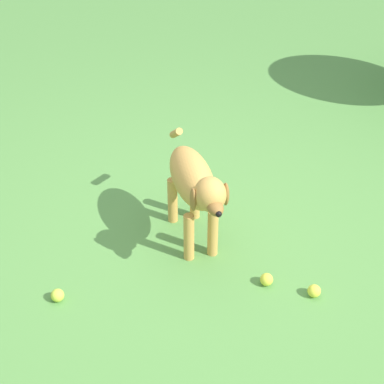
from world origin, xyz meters
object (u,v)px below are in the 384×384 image
object	(u,v)px
tennis_ball_1	(314,291)
tennis_ball_2	(267,279)
dog	(195,184)
tennis_ball_0	(58,295)

from	to	relation	value
tennis_ball_1	tennis_ball_2	bearing A→B (deg)	-88.61
dog	tennis_ball_0	bearing A→B (deg)	-72.19
dog	tennis_ball_2	size ratio (longest dim) A/B	10.85
tennis_ball_0	tennis_ball_1	size ratio (longest dim) A/B	1.00
tennis_ball_0	tennis_ball_2	size ratio (longest dim) A/B	1.00
dog	tennis_ball_1	size ratio (longest dim) A/B	10.85
tennis_ball_2	dog	bearing A→B (deg)	-111.75
tennis_ball_0	tennis_ball_1	xyz separation A→B (m)	(-0.48, 1.16, 0.00)
dog	tennis_ball_1	bearing A→B (deg)	38.62
dog	tennis_ball_0	size ratio (longest dim) A/B	10.85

